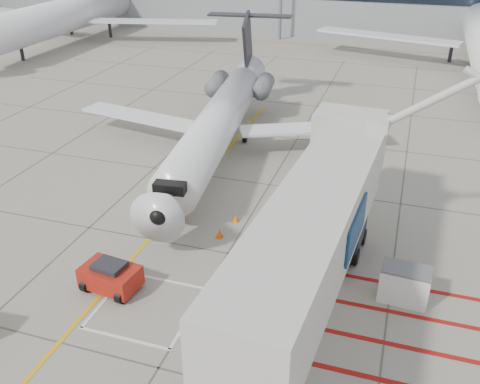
% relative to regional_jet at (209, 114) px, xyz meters
% --- Properties ---
extents(ground_plane, '(260.00, 260.00, 0.00)m').
position_rel_regional_jet_xyz_m(ground_plane, '(4.36, -13.05, -3.86)').
color(ground_plane, gray).
rests_on(ground_plane, ground).
extents(regional_jet, '(26.91, 32.19, 7.72)m').
position_rel_regional_jet_xyz_m(regional_jet, '(0.00, 0.00, 0.00)').
color(regional_jet, white).
rests_on(regional_jet, ground_plane).
extents(jet_bridge, '(10.90, 20.76, 8.06)m').
position_rel_regional_jet_xyz_m(jet_bridge, '(9.10, -13.27, 0.17)').
color(jet_bridge, beige).
rests_on(jet_bridge, ground_plane).
extents(pushback_tug, '(2.73, 1.89, 1.49)m').
position_rel_regional_jet_xyz_m(pushback_tug, '(0.27, -13.35, -3.12)').
color(pushback_tug, '#A71A10').
rests_on(pushback_tug, ground_plane).
extents(baggage_cart, '(2.40, 1.99, 1.30)m').
position_rel_regional_jet_xyz_m(baggage_cart, '(9.23, -8.96, -3.21)').
color(baggage_cart, '#5A5A5F').
rests_on(baggage_cart, ground_plane).
extents(ground_power_unit, '(2.17, 1.35, 1.65)m').
position_rel_regional_jet_xyz_m(ground_power_unit, '(12.90, -10.03, -3.03)').
color(ground_power_unit, silver).
rests_on(ground_power_unit, ground_plane).
extents(cone_nose, '(0.39, 0.39, 0.54)m').
position_rel_regional_jet_xyz_m(cone_nose, '(3.46, -7.76, -3.59)').
color(cone_nose, '#DE4C0B').
rests_on(cone_nose, ground_plane).
extents(cone_side, '(0.35, 0.35, 0.48)m').
position_rel_regional_jet_xyz_m(cone_side, '(3.76, -5.97, -3.62)').
color(cone_side, orange).
rests_on(cone_side, ground_plane).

